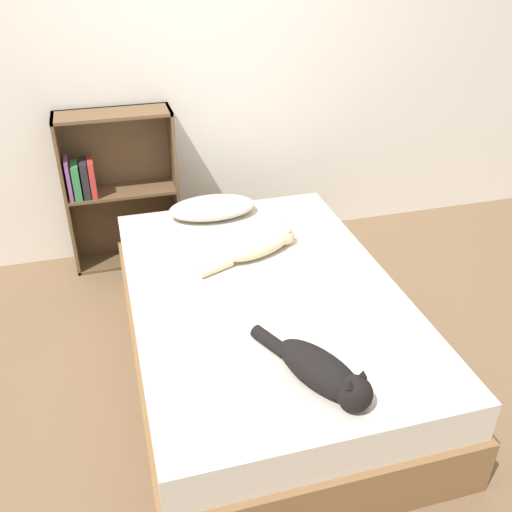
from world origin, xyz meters
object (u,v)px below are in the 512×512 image
pillow (212,208)px  bookshelf (117,187)px  cat_light (261,245)px  cat_dark (324,373)px  bed (264,327)px

pillow → bookshelf: size_ratio=0.51×
pillow → cat_light: size_ratio=0.90×
pillow → cat_light: (0.16, -0.52, -0.00)m
cat_dark → bookshelf: bookshelf is taller
pillow → cat_dark: 1.57m
cat_light → pillow: bearing=84.4°
pillow → bookshelf: bearing=139.7°
cat_light → bookshelf: bearing=103.0°
cat_dark → bookshelf: bearing=172.5°
pillow → bed: bearing=-84.4°
bed → cat_light: bearing=77.3°
pillow → bookshelf: (-0.55, 0.46, 0.01)m
bed → pillow: 0.91m
cat_light → cat_dark: bearing=-115.0°
bed → cat_dark: bearing=-87.4°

